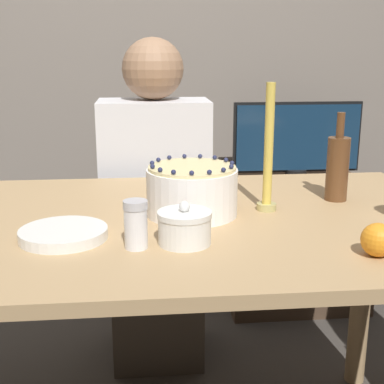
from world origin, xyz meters
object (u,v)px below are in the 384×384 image
(candle, at_px, (268,158))
(bottle, at_px, (338,167))
(cake, at_px, (192,191))
(tv_monitor, at_px, (297,139))
(sugar_bowl, at_px, (185,227))
(person_man_blue_shirt, at_px, (156,226))
(sugar_shaker, at_px, (136,224))

(candle, height_order, bottle, candle)
(cake, distance_m, tv_monitor, 1.23)
(sugar_bowl, height_order, person_man_blue_shirt, person_man_blue_shirt)
(candle, distance_m, person_man_blue_shirt, 0.76)
(candle, bearing_deg, tv_monitor, 69.56)
(candle, relative_size, person_man_blue_shirt, 0.27)
(tv_monitor, bearing_deg, person_man_blue_shirt, -146.02)
(person_man_blue_shirt, height_order, tv_monitor, person_man_blue_shirt)
(candle, xyz_separation_m, person_man_blue_shirt, (-0.28, 0.60, -0.38))
(sugar_bowl, height_order, sugar_shaker, sugar_shaker)
(cake, xyz_separation_m, person_man_blue_shirt, (-0.08, 0.62, -0.30))
(cake, bearing_deg, person_man_blue_shirt, 97.15)
(candle, xyz_separation_m, bottle, (0.22, 0.08, -0.04))
(sugar_shaker, bearing_deg, candle, 35.97)
(sugar_shaker, distance_m, bottle, 0.65)
(sugar_shaker, distance_m, person_man_blue_shirt, 0.90)
(bottle, relative_size, tv_monitor, 0.41)
(bottle, height_order, person_man_blue_shirt, person_man_blue_shirt)
(tv_monitor, bearing_deg, cake, -118.91)
(sugar_bowl, relative_size, tv_monitor, 0.20)
(sugar_bowl, relative_size, bottle, 0.48)
(person_man_blue_shirt, bearing_deg, bottle, 133.33)
(sugar_shaker, xyz_separation_m, candle, (0.34, 0.25, 0.09))
(sugar_bowl, bearing_deg, person_man_blue_shirt, 92.83)
(sugar_shaker, bearing_deg, sugar_bowl, 9.29)
(person_man_blue_shirt, relative_size, tv_monitor, 2.06)
(sugar_shaker, xyz_separation_m, person_man_blue_shirt, (0.06, 0.85, -0.29))
(candle, distance_m, tv_monitor, 1.14)
(sugar_shaker, distance_m, tv_monitor, 1.50)
(bottle, bearing_deg, candle, -160.30)
(sugar_bowl, bearing_deg, cake, 80.15)
(person_man_blue_shirt, bearing_deg, cake, 97.15)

